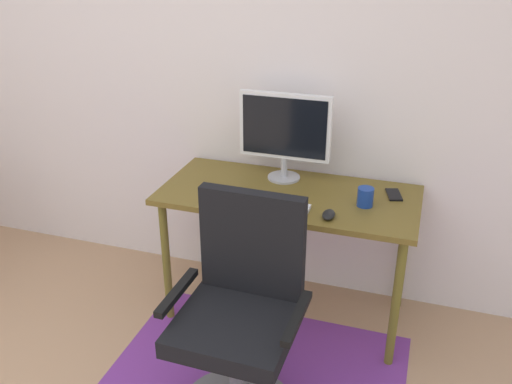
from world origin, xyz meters
name	(u,v)px	position (x,y,z in m)	size (l,w,h in m)	color
wall_back	(230,70)	(0.00, 2.20, 1.30)	(6.00, 0.10, 2.60)	silver
desk	(288,207)	(0.46, 1.82, 0.68)	(1.35, 0.63, 0.76)	brown
monitor	(285,130)	(0.39, 1.99, 1.05)	(0.50, 0.18, 0.48)	#B2B2B7
keyboard	(266,205)	(0.40, 1.62, 0.77)	(0.43, 0.13, 0.02)	white
computer_mouse	(329,215)	(0.72, 1.60, 0.78)	(0.06, 0.10, 0.03)	black
coffee_cup	(365,197)	(0.87, 1.78, 0.81)	(0.08, 0.08, 0.10)	navy
cell_phone	(394,195)	(0.99, 1.95, 0.77)	(0.07, 0.14, 0.01)	black
office_chair	(241,331)	(0.46, 1.05, 0.45)	(0.57, 0.53, 1.04)	slate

